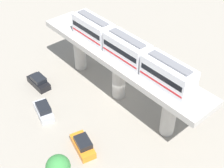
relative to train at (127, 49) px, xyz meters
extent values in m
plane|color=gray|center=(0.00, -1.40, -8.95)|extent=(120.00, 120.00, 0.00)
cylinder|color=#B7B2AA|center=(0.00, -10.78, -5.64)|extent=(1.90, 1.90, 6.62)
cylinder|color=#B7B2AA|center=(0.00, -1.40, -5.64)|extent=(1.90, 1.90, 6.62)
cylinder|color=#B7B2AA|center=(0.00, 7.97, -5.64)|extent=(1.90, 1.90, 6.62)
cube|color=#B7B2AA|center=(0.00, -1.40, -1.93)|extent=(5.20, 28.85, 0.80)
cube|color=silver|center=(0.00, -6.95, -0.03)|extent=(2.60, 6.60, 3.00)
cube|color=black|center=(0.00, -6.95, 0.22)|extent=(2.64, 6.07, 0.70)
cube|color=red|center=(0.00, -6.95, -0.78)|extent=(2.64, 6.34, 0.24)
cube|color=slate|center=(0.00, -6.95, 1.59)|extent=(1.10, 5.61, 0.24)
cube|color=silver|center=(0.00, 0.00, -0.03)|extent=(2.60, 6.60, 3.00)
cube|color=black|center=(0.00, 0.00, 0.22)|extent=(2.64, 6.07, 0.70)
cube|color=red|center=(0.00, 0.00, -0.78)|extent=(2.64, 6.34, 0.24)
cube|color=slate|center=(0.00, 0.00, 1.59)|extent=(1.10, 5.61, 0.24)
cube|color=silver|center=(0.00, 6.95, -0.03)|extent=(2.60, 6.60, 3.00)
cube|color=black|center=(0.00, 6.95, 0.22)|extent=(2.64, 6.07, 0.70)
cube|color=red|center=(0.00, 6.95, -0.78)|extent=(2.64, 6.34, 0.24)
cube|color=slate|center=(0.00, 6.95, 1.59)|extent=(1.10, 5.61, 0.24)
cube|color=black|center=(7.72, -11.20, -8.45)|extent=(1.81, 4.20, 1.00)
cube|color=black|center=(7.72, -11.05, -7.57)|extent=(1.64, 2.30, 0.76)
cube|color=orange|center=(9.96, 3.11, -8.45)|extent=(2.74, 4.51, 1.00)
cube|color=black|center=(9.96, 3.26, -7.57)|extent=(2.14, 2.62, 0.76)
cube|color=#B2B5BA|center=(10.42, -5.31, -8.45)|extent=(2.73, 4.50, 1.00)
cube|color=black|center=(10.42, -5.16, -7.57)|extent=(2.13, 2.62, 0.76)
sphere|color=#38843D|center=(14.78, 5.52, -5.68)|extent=(2.65, 2.65, 2.65)
camera|label=1|loc=(23.14, 23.80, 21.61)|focal=49.37mm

